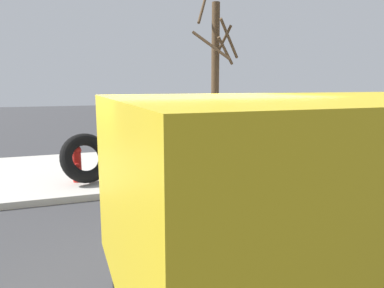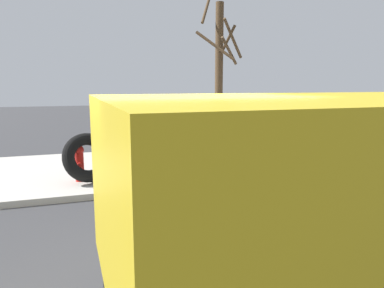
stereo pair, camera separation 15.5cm
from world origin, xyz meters
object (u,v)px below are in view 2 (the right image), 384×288
object	(u,v)px
stop_sign	(167,123)
fire_hydrant	(79,162)
bare_tree	(219,74)
loose_tire	(88,158)

from	to	relation	value
stop_sign	fire_hydrant	bearing A→B (deg)	169.15
fire_hydrant	bare_tree	bearing A→B (deg)	25.58
loose_tire	stop_sign	xyz separation A→B (m)	(1.91, -0.21, 0.79)
fire_hydrant	stop_sign	bearing A→B (deg)	-10.85
loose_tire	stop_sign	world-z (taller)	stop_sign
fire_hydrant	loose_tire	size ratio (longest dim) A/B	0.74
loose_tire	stop_sign	bearing A→B (deg)	-6.15
fire_hydrant	stop_sign	distance (m)	2.34
loose_tire	stop_sign	distance (m)	2.08
fire_hydrant	bare_tree	world-z (taller)	bare_tree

